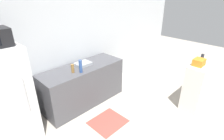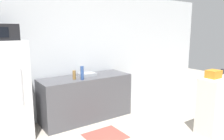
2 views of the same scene
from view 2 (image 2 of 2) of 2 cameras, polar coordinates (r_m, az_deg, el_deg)
The scene contains 11 objects.
wall_back at distance 4.61m, azimuth -11.44°, elevation 3.90°, with size 8.00×0.06×2.60m, color silver.
refrigerator at distance 3.97m, azimuth -25.95°, elevation -5.03°, with size 0.66×0.69×1.65m.
microwave at distance 3.84m, azimuth -27.10°, elevation 8.79°, with size 0.49×0.36×0.25m.
counter at distance 4.53m, azimuth -6.78°, elevation -7.20°, with size 1.84×0.66×0.88m, color #4C4C51.
sink_basin at distance 4.48m, azimuth -6.53°, elevation -1.13°, with size 0.32×0.26×0.06m, color #9EA3A8.
bottle_tall at distance 4.13m, azimuth -7.80°, elevation -0.77°, with size 0.06×0.06×0.26m, color #2D4C8C.
bottle_short at distance 4.19m, azimuth -9.84°, elevation -1.28°, with size 0.06×0.06×0.17m, color olive.
shelf_cabinet at distance 4.37m, azimuth 25.79°, elevation -8.11°, with size 0.79×0.36×0.99m, color silver.
basket at distance 4.14m, azimuth 24.98°, elevation -0.98°, with size 0.24×0.19×0.14m, color orange.
jar at distance 4.57m, azimuth 26.88°, elevation -0.36°, with size 0.06×0.06×0.10m, color #232328.
kitchen_rug at distance 3.95m, azimuth -1.79°, elevation -16.81°, with size 0.66×0.58×0.01m, color #99473D.
Camera 2 is at (-1.81, -0.91, 1.82)m, focal length 35.00 mm.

